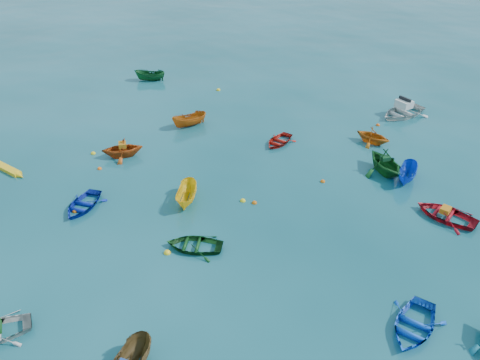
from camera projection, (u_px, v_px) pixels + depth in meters
The scene contains 27 objects.
ground at pixel (192, 226), 26.27m from camera, with size 160.00×160.00×0.00m, color #0A4048.
dinghy_blue_sw at pixel (83, 207), 27.78m from camera, with size 2.17×3.03×0.63m, color #0D26A5.
dinghy_blue_se at pixel (412, 329), 20.18m from camera, with size 2.37×3.31×0.69m, color blue.
dinghy_orange_w at pixel (123, 156), 33.03m from camera, with size 2.42×2.81×1.48m, color #BB4711.
sampan_yellow_mid at pixel (187, 202), 28.27m from camera, with size 1.10×2.93×1.13m, color yellow.
dinghy_green_e at pixel (194, 248), 24.70m from camera, with size 2.14×3.00×0.62m, color #0F4216.
sampan_orange_n at pixel (190, 126), 37.18m from camera, with size 1.11×2.94×1.14m, color #BB5C11.
dinghy_green_n at pixel (384, 172), 31.19m from camera, with size 2.88×3.34×1.76m, color #13531C.
dinghy_red_ne at pixel (445, 218), 26.92m from camera, with size 2.43×3.39×0.70m, color #A50D19.
sampan_blue_far at pixel (406, 180), 30.38m from camera, with size 1.07×2.84×1.10m, color blue.
dinghy_red_far at pixel (279, 143), 34.70m from camera, with size 1.99×2.78×0.58m, color red.
dinghy_orange_far at pixel (372, 143), 34.77m from camera, with size 2.22×2.58×1.36m, color #C06012.
sampan_green_far at pixel (150, 80), 45.83m from camera, with size 1.11×2.94×1.14m, color #135323.
kayak_yellow at pixel (7, 170), 31.43m from camera, with size 0.51×3.52×0.35m, color yellow, non-canonical shape.
motorboat_white at pixel (402, 115), 38.87m from camera, with size 3.08×4.31×1.49m, color silver.
tarp_orange_a at pixel (122, 145), 32.56m from camera, with size 0.67×0.51×0.33m, color #B86C12.
tarp_green_b at pixel (385, 158), 30.73m from camera, with size 0.56×0.43×0.27m, color #0F3F1E.
tarp_orange_b at pixel (446, 210), 26.71m from camera, with size 0.65×0.49×0.31m, color orange.
buoy_or_a at pixel (75, 212), 27.41m from camera, with size 0.32×0.32×0.32m, color #D0590B.
buoy_ye_a at pixel (167, 253), 24.33m from camera, with size 0.37×0.37×0.37m, color yellow.
buoy_or_b at pixel (254, 203), 28.15m from camera, with size 0.32×0.32×0.32m, color #CF5C0B.
buoy_ye_b at pixel (93, 154), 33.33m from camera, with size 0.34×0.34×0.34m, color yellow.
buoy_or_c at pixel (100, 169), 31.54m from camera, with size 0.30×0.30×0.30m, color #FF5E0D.
buoy_ye_c at pixel (243, 201), 28.34m from camera, with size 0.34×0.34×0.34m, color yellow.
buoy_or_d at pixel (323, 182), 30.18m from camera, with size 0.31×0.31×0.31m, color #D75D0B.
buoy_ye_d at pixel (218, 90), 43.65m from camera, with size 0.37×0.37×0.37m, color yellow.
buoy_or_e at pixel (378, 125), 37.26m from camera, with size 0.32×0.32×0.32m, color #F1530D.
Camera 1 is at (13.48, -16.10, 16.22)m, focal length 35.00 mm.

